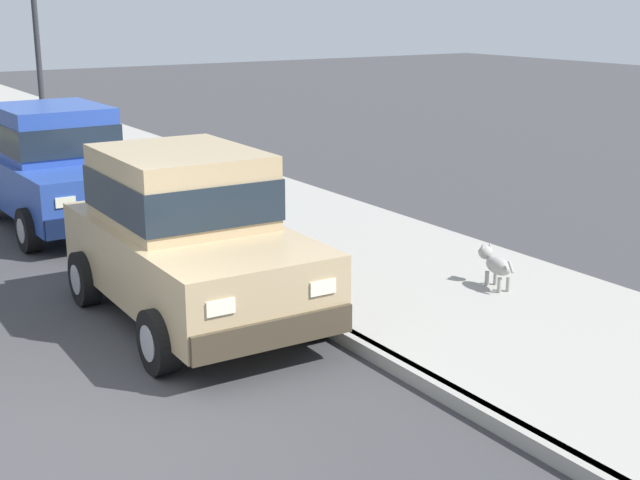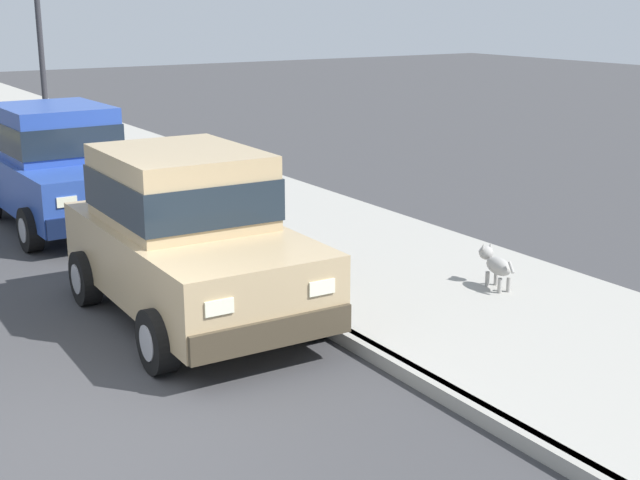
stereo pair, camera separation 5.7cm
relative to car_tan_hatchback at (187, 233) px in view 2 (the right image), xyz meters
name	(u,v)px [view 2 (the right image)]	position (x,y,z in m)	size (l,w,h in m)	color
ground_plane	(52,447)	(-2.16, -2.16, -0.98)	(80.00, 80.00, 0.00)	#38383A
curb	(379,356)	(1.04, -2.16, -0.91)	(0.16, 64.00, 0.14)	gray
sidewalk	(513,321)	(2.84, -2.16, -0.91)	(3.60, 64.00, 0.14)	#99968E
car_tan_hatchback	(187,233)	(0.00, 0.00, 0.00)	(2.00, 3.82, 1.88)	tan
car_blue_hatchback	(60,164)	(0.02, 4.94, 0.00)	(2.03, 3.84, 1.88)	#28479E
dog_grey	(496,264)	(3.33, -1.34, -0.55)	(0.28, 0.75, 0.49)	#999691
street_lamp	(39,27)	(1.39, 10.71, 1.93)	(0.36, 0.36, 4.42)	#2D2D33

